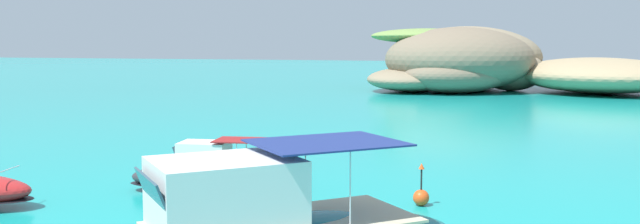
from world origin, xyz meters
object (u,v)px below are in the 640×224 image
Objects in this scene: islet_large at (457,60)px; channel_buoy at (421,196)px; motorboat_charcoal at (212,176)px; islet_small at (584,74)px.

islet_large is 58.99m from channel_buoy.
channel_buoy is (6.17, -58.58, -3.21)m from islet_large.
islet_large reaches higher than channel_buoy.
motorboat_charcoal is at bearing -175.92° from channel_buoy.
channel_buoy is at bearing -83.98° from islet_large.
islet_large is at bearing 96.02° from channel_buoy.
islet_small is 61.68m from motorboat_charcoal.
islet_small is 4.08× the size of motorboat_charcoal.
motorboat_charcoal is at bearing -91.49° from islet_large.
islet_large is at bearing 88.51° from motorboat_charcoal.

